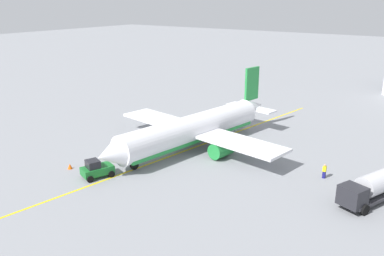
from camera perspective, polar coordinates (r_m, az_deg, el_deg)
ground_plane at (r=57.51m, az=0.00°, el=-2.85°), size 400.00×400.00×0.00m
airplane at (r=56.93m, az=0.33°, el=-0.15°), size 32.22×28.01×9.81m
fuel_tanker at (r=46.60m, az=24.25°, el=-7.32°), size 10.24×5.86×3.15m
pushback_tug at (r=49.48m, az=-13.17°, el=-5.60°), size 4.07×3.34×2.20m
refueling_worker at (r=50.52m, az=17.96°, el=-5.75°), size 0.54×0.39×1.71m
safety_cone_nose at (r=52.89m, az=-16.65°, el=-5.13°), size 0.60×0.60×0.67m
safety_cone_wingtip at (r=53.92m, az=-10.52°, el=-4.19°), size 0.64×0.64×0.71m
taxi_line_marking at (r=57.50m, az=0.00°, el=-2.84°), size 60.74×9.58×0.01m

